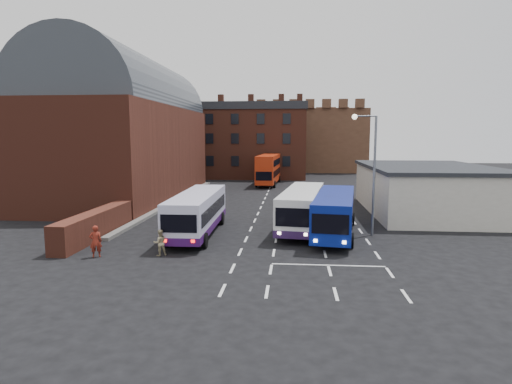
# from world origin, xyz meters

# --- Properties ---
(ground) EXTENTS (180.00, 180.00, 0.00)m
(ground) POSITION_xyz_m (0.00, 0.00, 0.00)
(ground) COLOR black
(railway_station) EXTENTS (12.00, 28.00, 16.00)m
(railway_station) POSITION_xyz_m (-15.50, 21.00, 7.64)
(railway_station) COLOR #602B1E
(railway_station) RESTS_ON ground
(forecourt_wall) EXTENTS (1.20, 10.00, 1.80)m
(forecourt_wall) POSITION_xyz_m (-10.20, 2.00, 0.90)
(forecourt_wall) COLOR #602B1E
(forecourt_wall) RESTS_ON ground
(cream_building) EXTENTS (10.40, 16.40, 4.25)m
(cream_building) POSITION_xyz_m (15.00, 14.00, 2.16)
(cream_building) COLOR beige
(cream_building) RESTS_ON ground
(brick_terrace) EXTENTS (22.00, 10.00, 11.00)m
(brick_terrace) POSITION_xyz_m (-6.00, 46.00, 5.50)
(brick_terrace) COLOR brown
(brick_terrace) RESTS_ON ground
(castle_keep) EXTENTS (22.00, 22.00, 12.00)m
(castle_keep) POSITION_xyz_m (6.00, 66.00, 6.00)
(castle_keep) COLOR brown
(castle_keep) RESTS_ON ground
(bus_white_outbound) EXTENTS (2.84, 10.67, 2.90)m
(bus_white_outbound) POSITION_xyz_m (-3.55, 3.64, 1.71)
(bus_white_outbound) COLOR silver
(bus_white_outbound) RESTS_ON ground
(bus_white_inbound) EXTENTS (3.80, 10.95, 2.92)m
(bus_white_inbound) POSITION_xyz_m (3.77, 6.04, 1.73)
(bus_white_inbound) COLOR silver
(bus_white_inbound) RESTS_ON ground
(bus_blue) EXTENTS (3.91, 10.83, 2.89)m
(bus_blue) POSITION_xyz_m (6.00, 4.22, 1.71)
(bus_blue) COLOR navy
(bus_blue) RESTS_ON ground
(bus_red_double) EXTENTS (3.12, 10.68, 4.23)m
(bus_red_double) POSITION_xyz_m (-0.41, 34.85, 2.25)
(bus_red_double) COLOR red
(bus_red_double) RESTS_ON ground
(street_lamp) EXTENTS (1.70, 0.37, 8.31)m
(street_lamp) POSITION_xyz_m (8.31, 4.31, 5.01)
(street_lamp) COLOR slate
(street_lamp) RESTS_ON ground
(pedestrian_red) EXTENTS (0.79, 0.68, 1.84)m
(pedestrian_red) POSITION_xyz_m (-8.02, -2.58, 0.92)
(pedestrian_red) COLOR maroon
(pedestrian_red) RESTS_ON ground
(pedestrian_beige) EXTENTS (0.93, 0.86, 1.52)m
(pedestrian_beige) POSITION_xyz_m (-4.49, -1.95, 0.76)
(pedestrian_beige) COLOR tan
(pedestrian_beige) RESTS_ON ground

